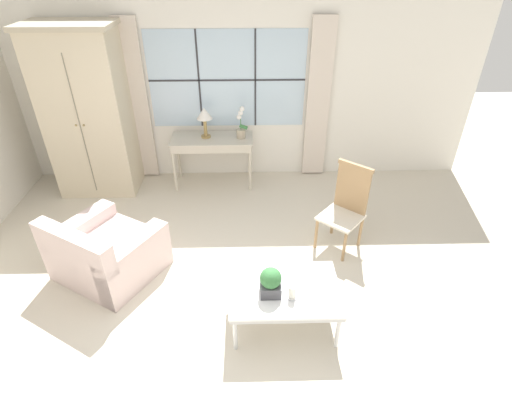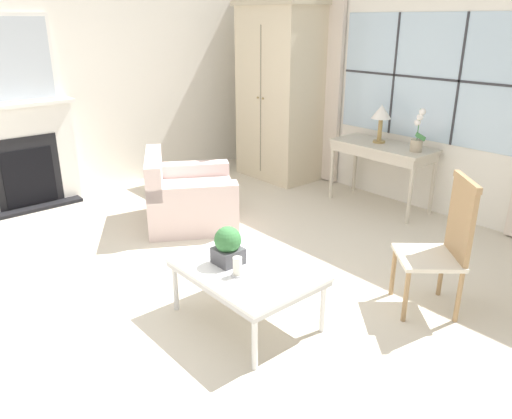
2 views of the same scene
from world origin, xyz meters
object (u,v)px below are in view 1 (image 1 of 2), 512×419
Objects in this scene: potted_orchid at (241,127)px; armoire at (88,113)px; armchair_upholstered at (107,254)px; potted_plant_small at (271,282)px; coffee_table at (285,291)px; console_table at (212,143)px; side_chair_wooden at (347,203)px; table_lamp at (204,115)px; pillar_candle at (292,293)px.

armoire is at bearing -178.23° from potted_orchid.
potted_plant_small is (1.74, -0.80, 0.31)m from armchair_upholstered.
armoire is 3.72m from coffee_table.
console_table is 2.54× the size of potted_orchid.
armoire is 2.20× the size of side_chair_wooden.
potted_plant_small is at bearing -75.85° from console_table.
coffee_table is at bearing -21.57° from armchair_upholstered.
side_chair_wooden is (1.74, -1.54, -0.50)m from table_lamp.
table_lamp is 3.09m from pillar_candle.
side_chair_wooden reaches higher than potted_plant_small.
console_table is 2.87m from potted_plant_small.
table_lamp is 2.98m from coffee_table.
coffee_table is (-0.82, -1.21, -0.18)m from side_chair_wooden.
side_chair_wooden is (1.65, -1.51, -0.09)m from console_table.
armoire is 5.28× the size of table_lamp.
armchair_upholstered reaches higher than coffee_table.
table_lamp is at bearing 108.49° from coffee_table.
potted_orchid is (0.42, -0.00, 0.25)m from console_table.
side_chair_wooden is (1.23, -1.51, -0.34)m from potted_orchid.
table_lamp reaches higher than potted_plant_small.
potted_plant_small is 0.22m from pillar_candle.
potted_orchid is 2.80m from coffee_table.
console_table is 0.42m from table_lamp.
armchair_upholstered is at bearing -117.73° from console_table.
table_lamp is at bearing 176.01° from potted_orchid.
coffee_table is at bearing -71.51° from table_lamp.
armoire is 3.64m from potted_plant_small.
table_lamp is 2.91× the size of pillar_candle.
coffee_table is (1.88, -0.74, 0.13)m from armchair_upholstered.
pillar_candle is (0.47, -2.84, -0.41)m from potted_orchid.
armchair_upholstered is at bearing -170.12° from side_chair_wooden.
table_lamp is 0.43× the size of coffee_table.
coffee_table is (0.41, -2.72, -0.52)m from potted_orchid.
armchair_upholstered reaches higher than pillar_candle.
armchair_upholstered is at bearing 155.89° from pillar_candle.
pillar_candle is (-0.76, -1.33, -0.07)m from side_chair_wooden.
table_lamp is 0.53m from potted_orchid.
console_table is at bearing 107.08° from coffee_table.
side_chair_wooden is 1.02× the size of coffee_table.
side_chair_wooden is 1.47m from coffee_table.
potted_plant_small is at bearing -126.98° from side_chair_wooden.
console_table is 0.49m from potted_orchid.
armchair_upholstered reaches higher than potted_plant_small.
armoire is 4.95× the size of potted_orchid.
table_lamp is 2.96m from potted_plant_small.
armchair_upholstered is (-1.04, -1.98, -0.40)m from console_table.
table_lamp is (-0.08, 0.03, 0.41)m from console_table.
side_chair_wooden is (3.31, -1.44, -0.58)m from armoire.
coffee_table is at bearing -72.92° from console_table.
table_lamp is at bearing 138.41° from side_chair_wooden.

